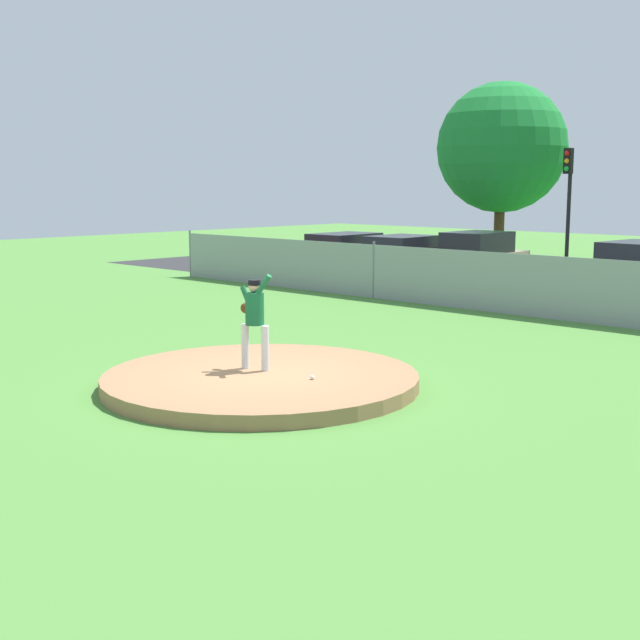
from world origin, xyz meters
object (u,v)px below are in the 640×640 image
object	(u,v)px
parked_car_red	(344,255)
pitcher_youth	(254,314)
traffic_light_near	(568,190)
parked_car_white	(401,260)
baseball	(312,377)
parked_car_silver	(640,275)
parked_car_champagne	(477,260)

from	to	relation	value
parked_car_red	pitcher_youth	bearing A→B (deg)	-53.09
pitcher_youth	parked_car_red	xyz separation A→B (m)	(-10.62, 14.14, -0.43)
traffic_light_near	parked_car_white	bearing A→B (deg)	-128.08
baseball	parked_car_red	distance (m)	18.36
pitcher_youth	traffic_light_near	world-z (taller)	traffic_light_near
parked_car_red	traffic_light_near	distance (m)	8.41
baseball	parked_car_silver	bearing A→B (deg)	92.30
baseball	parked_car_silver	xyz separation A→B (m)	(-0.57, 14.07, 0.56)
pitcher_youth	traffic_light_near	bearing A→B (deg)	102.08
traffic_light_near	parked_car_champagne	bearing A→B (deg)	-106.61
parked_car_champagne	parked_car_white	size ratio (longest dim) A/B	1.01
parked_car_silver	parked_car_champagne	bearing A→B (deg)	174.32
parked_car_silver	traffic_light_near	world-z (taller)	traffic_light_near
parked_car_red	parked_car_silver	world-z (taller)	parked_car_silver
parked_car_white	traffic_light_near	distance (m)	6.55
pitcher_youth	parked_car_white	bearing A→B (deg)	119.09
pitcher_youth	traffic_light_near	size ratio (longest dim) A/B	0.36
baseball	parked_car_red	world-z (taller)	parked_car_red
parked_car_red	parked_car_white	bearing A→B (deg)	-3.74
baseball	pitcher_youth	bearing A→B (deg)	-173.99
parked_car_champagne	traffic_light_near	distance (m)	4.74
baseball	parked_car_silver	distance (m)	14.10
parked_car_champagne	parked_car_silver	size ratio (longest dim) A/B	1.02
pitcher_youth	parked_car_red	world-z (taller)	pitcher_youth
parked_car_red	parked_car_silver	xyz separation A→B (m)	(11.30, 0.06, 0.07)
baseball	parked_car_champagne	distance (m)	16.02
parked_car_white	parked_car_champagne	bearing A→B (deg)	17.98
pitcher_youth	parked_car_white	size ratio (longest dim) A/B	0.40
traffic_light_near	pitcher_youth	bearing A→B (deg)	-77.92
parked_car_white	parked_car_silver	xyz separation A→B (m)	(8.44, 0.25, 0.07)
baseball	traffic_light_near	distance (m)	19.56
parked_car_red	parked_car_white	distance (m)	2.87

